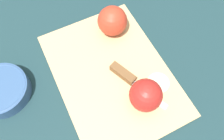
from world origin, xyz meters
TOP-DOWN VIEW (x-y plane):
  - ground_plane at (0.00, 0.00)m, footprint 4.00×4.00m
  - cutting_board at (0.00, 0.00)m, footprint 0.43×0.32m
  - apple_half_left at (-0.13, 0.07)m, footprint 0.09×0.09m
  - apple_half_right at (0.11, 0.03)m, footprint 0.08×0.08m
  - knife at (0.03, 0.03)m, footprint 0.18×0.08m
  - apple_slice at (0.09, 0.09)m, footprint 0.06×0.06m
  - bowl at (-0.10, -0.28)m, footprint 0.14×0.14m

SIDE VIEW (x-z plane):
  - ground_plane at x=0.00m, z-range 0.00..0.00m
  - cutting_board at x=0.00m, z-range 0.00..0.02m
  - apple_slice at x=0.09m, z-range 0.02..0.02m
  - bowl at x=-0.10m, z-range 0.00..0.04m
  - knife at x=0.03m, z-range 0.02..0.04m
  - apple_half_right at x=0.11m, z-range 0.02..0.10m
  - apple_half_left at x=-0.13m, z-range 0.02..0.10m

